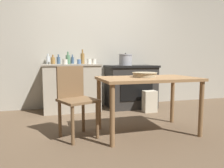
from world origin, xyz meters
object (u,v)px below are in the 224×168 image
Objects in this scene: bottle_far_left at (53,60)px; bottle_center_right at (72,60)px; cup_end_right at (65,62)px; stove at (131,86)px; bottle_mid_left at (48,60)px; bottle_center at (83,58)px; stock_pot at (125,60)px; work_table at (148,85)px; chair at (75,98)px; cup_far_right at (94,61)px; cup_right at (79,62)px; flour_sack at (150,101)px; bottle_left at (68,59)px; cup_mid_right at (89,62)px; bottle_center_left at (59,60)px; mixing_bowl_large at (145,74)px.

bottle_center_right is (0.37, 0.15, 0.00)m from bottle_far_left.
bottle_far_left reaches higher than cup_end_right.
bottle_mid_left is at bearing 171.62° from stove.
stove is 1.57m from bottle_far_left.
bottle_center is 0.45m from cup_end_right.
bottle_far_left is at bearing 173.67° from stock_pot.
stock_pot reaches higher than work_table.
chair is 9.05× the size of cup_far_right.
cup_far_right is (0.37, -0.29, -0.02)m from bottle_center_right.
stove is 3.67× the size of stock_pot.
chair is 1.46m from cup_right.
bottle_left is (-1.39, 0.56, 0.76)m from flour_sack.
flour_sack is 1.33m from cup_mid_right.
bottle_left is at bearing -176.18° from bottle_center.
cup_end_right reaches higher than stove.
bottle_center_right reaches higher than cup_far_right.
stove is 1.87m from chair.
bottle_left reaches higher than cup_right.
bottle_mid_left is (-1.56, 0.23, 0.52)m from stove.
bottle_center_left is (-1.02, 1.70, 0.31)m from work_table.
bottle_center_left is (-1.25, 0.24, -0.01)m from stock_pot.
bottle_center is (0.27, 0.02, 0.02)m from bottle_left.
bottle_center_right is at bearing 166.80° from stove.
bottle_center_right reaches higher than cup_mid_right.
cup_mid_right is (-1.02, 0.44, 0.72)m from flour_sack.
cup_mid_right is at bearing 108.54° from mixing_bowl_large.
bottle_center_left and bottle_center_right have the same top height.
bottle_left is 0.48m from cup_far_right.
cup_mid_right is (0.10, -0.14, -0.06)m from bottle_center.
bottle_far_left is 0.65m from cup_mid_right.
work_table is at bearing -65.95° from cup_right.
bottle_left is (0.27, -0.04, 0.02)m from bottle_far_left.
cup_end_right is (-1.47, 0.30, 0.71)m from flour_sack.
bottle_center_left is at bearing 72.41° from chair.
chair is 1.47m from cup_mid_right.
cup_far_right is at bearing -30.08° from bottle_center.
work_table is 14.44× the size of cup_right.
stove is 1.66m from bottle_mid_left.
bottle_mid_left is 0.70× the size of bottle_center.
chair is at bearing 172.48° from work_table.
bottle_center_left reaches higher than mixing_bowl_large.
chair is at bearing -132.22° from stove.
bottle_center is (-0.59, 1.59, 0.34)m from work_table.
bottle_center is at bearing 124.64° from cup_mid_right.
cup_far_right is at bearing 47.39° from chair.
stock_pot reaches higher than bottle_center_left.
stove is 2.46× the size of flour_sack.
cup_right is (-0.65, 1.45, 0.15)m from mixing_bowl_large.
bottle_left reaches higher than cup_end_right.
bottle_center_left is 1.85× the size of cup_far_right.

